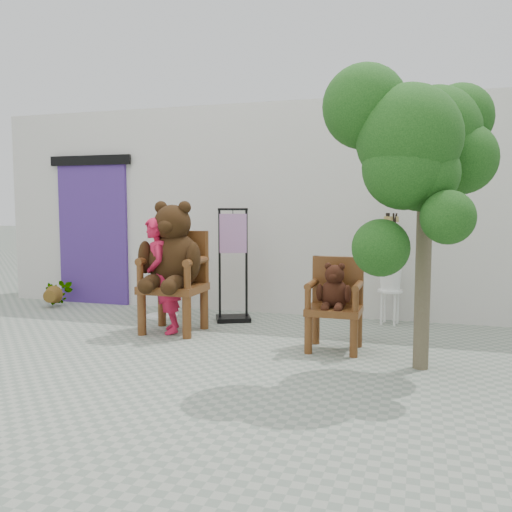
% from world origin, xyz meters
% --- Properties ---
extents(ground_plane, '(60.00, 60.00, 0.00)m').
position_xyz_m(ground_plane, '(0.00, 0.00, 0.00)').
color(ground_plane, gray).
rests_on(ground_plane, ground).
extents(back_wall, '(9.00, 1.00, 3.00)m').
position_xyz_m(back_wall, '(0.00, 3.10, 1.50)').
color(back_wall, silver).
rests_on(back_wall, ground).
extents(doorway, '(1.40, 0.11, 2.33)m').
position_xyz_m(doorway, '(-3.00, 2.58, 1.16)').
color(doorway, '#442878').
rests_on(doorway, ground).
extents(chair_big, '(0.79, 0.84, 1.60)m').
position_xyz_m(chair_big, '(-0.93, 1.14, 0.90)').
color(chair_big, '#4E2A10').
rests_on(chair_big, ground).
extents(chair_small, '(0.57, 0.52, 0.99)m').
position_xyz_m(chair_small, '(1.09, 0.90, 0.58)').
color(chair_small, '#4E2A10').
rests_on(chair_small, ground).
extents(person, '(0.53, 0.61, 1.40)m').
position_xyz_m(person, '(-1.02, 1.03, 0.70)').
color(person, '#BC173A').
rests_on(person, ground).
extents(cafe_table, '(0.60, 0.60, 0.70)m').
position_xyz_m(cafe_table, '(-1.48, 1.90, 0.44)').
color(cafe_table, white).
rests_on(cafe_table, ground).
extents(display_stand, '(0.55, 0.50, 1.51)m').
position_xyz_m(display_stand, '(-0.44, 1.95, 0.58)').
color(display_stand, black).
rests_on(display_stand, ground).
extents(stool_bucket, '(0.32, 0.32, 1.45)m').
position_xyz_m(stool_bucket, '(1.59, 2.35, 0.64)').
color(stool_bucket, white).
rests_on(stool_bucket, ground).
extents(tree, '(1.58, 1.55, 2.81)m').
position_xyz_m(tree, '(1.92, 0.35, 2.08)').
color(tree, '#493F2C').
rests_on(tree, ground).
extents(potted_plant, '(0.51, 0.47, 0.47)m').
position_xyz_m(potted_plant, '(-3.40, 2.15, 0.23)').
color(potted_plant, '#10360E').
rests_on(potted_plant, ground).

